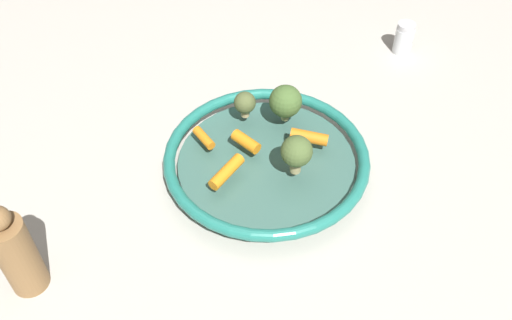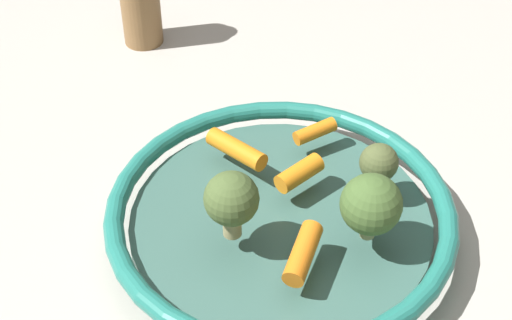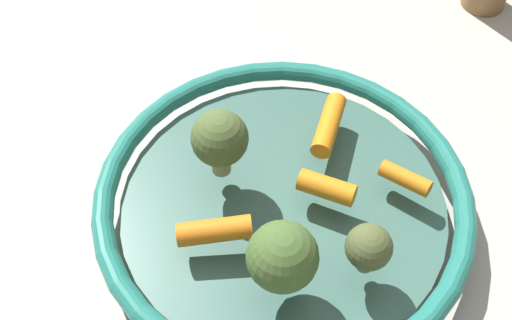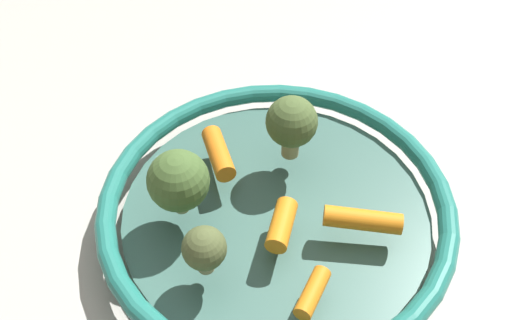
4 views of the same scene
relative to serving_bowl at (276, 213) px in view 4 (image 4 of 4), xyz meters
The scene contains 9 objects.
ground_plane 0.02m from the serving_bowl, ahead, with size 1.80×1.80×0.00m, color #B7B2A8.
serving_bowl is the anchor object (origin of this frame).
baby_carrot_back 0.08m from the serving_bowl, 28.48° to the left, with size 0.02×0.02×0.06m, color orange.
baby_carrot_left 0.05m from the serving_bowl, 165.08° to the left, with size 0.02×0.02×0.05m, color orange.
baby_carrot_right 0.11m from the serving_bowl, behind, with size 0.01×0.01×0.04m, color orange.
baby_carrot_near_rim 0.08m from the serving_bowl, 132.26° to the right, with size 0.02×0.02×0.07m, color orange.
broccoli_floret_small 0.10m from the serving_bowl, 120.51° to the left, with size 0.04×0.04×0.05m.
broccoli_floret_large 0.10m from the serving_bowl, 76.93° to the left, with size 0.05×0.05×0.06m.
broccoli_floret_mid 0.08m from the serving_bowl, 33.62° to the right, with size 0.05×0.05×0.07m.
Camera 4 is at (-0.33, 0.14, 0.49)m, focal length 44.52 mm.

